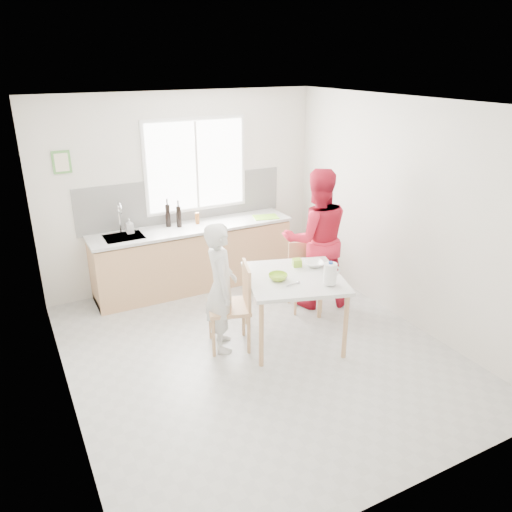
{
  "coord_description": "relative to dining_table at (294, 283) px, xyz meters",
  "views": [
    {
      "loc": [
        -2.26,
        -4.29,
        3.1
      ],
      "look_at": [
        0.08,
        0.2,
        1.08
      ],
      "focal_mm": 35.0,
      "sensor_mm": 36.0,
      "label": 1
    }
  ],
  "objects": [
    {
      "name": "soap_bottle",
      "position": [
        -1.32,
        2.02,
        0.29
      ],
      "size": [
        0.09,
        0.09,
        0.2
      ],
      "primitive_type": "imported",
      "rotation": [
        0.0,
        0.0,
        -0.02
      ],
      "color": "#999999",
      "rests_on": "kitchen_counter"
    },
    {
      "name": "chair_far",
      "position": [
        0.58,
        0.67,
        -0.25
      ],
      "size": [
        0.5,
        0.5,
        0.87
      ],
      "rotation": [
        0.0,
        0.0,
        -0.3
      ],
      "color": "tan",
      "rests_on": "ground"
    },
    {
      "name": "window",
      "position": [
        -0.29,
        2.19,
        0.97
      ],
      "size": [
        1.5,
        0.06,
        1.3
      ],
      "color": "white",
      "rests_on": "room_shell"
    },
    {
      "name": "ground",
      "position": [
        -0.49,
        -0.04,
        -0.73
      ],
      "size": [
        4.5,
        4.5,
        0.0
      ],
      "primitive_type": "plane",
      "color": "#B7B7B2",
      "rests_on": "ground"
    },
    {
      "name": "dining_table",
      "position": [
        0.0,
        0.0,
        0.0
      ],
      "size": [
        1.32,
        1.32,
        0.81
      ],
      "rotation": [
        0.0,
        0.0,
        -0.3
      ],
      "color": "silver",
      "rests_on": "ground"
    },
    {
      "name": "wine_bottle_b",
      "position": [
        -0.66,
        1.97,
        0.34
      ],
      "size": [
        0.07,
        0.07,
        0.3
      ],
      "primitive_type": "cylinder",
      "color": "black",
      "rests_on": "kitchen_counter"
    },
    {
      "name": "spoon",
      "position": [
        -0.14,
        -0.19,
        0.09
      ],
      "size": [
        0.16,
        0.02,
        0.01
      ],
      "primitive_type": "cylinder",
      "rotation": [
        0.0,
        1.57,
        0.04
      ],
      "color": "#A5A5AA",
      "rests_on": "dining_table"
    },
    {
      "name": "wine_bottle_a",
      "position": [
        -0.78,
        2.04,
        0.35
      ],
      "size": [
        0.07,
        0.07,
        0.32
      ],
      "primitive_type": "cylinder",
      "color": "black",
      "rests_on": "kitchen_counter"
    },
    {
      "name": "person_white",
      "position": [
        -0.79,
        0.25,
        0.02
      ],
      "size": [
        0.5,
        0.63,
        1.49
      ],
      "primitive_type": "imported",
      "rotation": [
        0.0,
        0.0,
        1.27
      ],
      "color": "silver",
      "rests_on": "ground"
    },
    {
      "name": "green_box",
      "position": [
        0.18,
        0.24,
        0.13
      ],
      "size": [
        0.13,
        0.13,
        0.09
      ],
      "primitive_type": "cube",
      "rotation": [
        0.0,
        0.0,
        -0.3
      ],
      "color": "#88BB2B",
      "rests_on": "dining_table"
    },
    {
      "name": "backsplash",
      "position": [
        -0.49,
        2.2,
        0.5
      ],
      "size": [
        3.0,
        0.02,
        0.65
      ],
      "primitive_type": "cube",
      "color": "white",
      "rests_on": "room_shell"
    },
    {
      "name": "kitchen_counter",
      "position": [
        -0.49,
        1.91,
        -0.31
      ],
      "size": [
        2.84,
        0.64,
        1.37
      ],
      "color": "tan",
      "rests_on": "ground"
    },
    {
      "name": "milk_jug",
      "position": [
        0.23,
        -0.36,
        0.22
      ],
      "size": [
        0.2,
        0.14,
        0.25
      ],
      "rotation": [
        0.0,
        0.0,
        -0.3
      ],
      "color": "white",
      "rests_on": "dining_table"
    },
    {
      "name": "jar_amber",
      "position": [
        -0.38,
        1.98,
        0.27
      ],
      "size": [
        0.06,
        0.06,
        0.16
      ],
      "primitive_type": "cylinder",
      "color": "#92531F",
      "rests_on": "kitchen_counter"
    },
    {
      "name": "bowl_green",
      "position": [
        -0.21,
        0.01,
        0.12
      ],
      "size": [
        0.26,
        0.26,
        0.07
      ],
      "primitive_type": "imported",
      "rotation": [
        0.0,
        0.0,
        -0.3
      ],
      "color": "#9BCD2F",
      "rests_on": "dining_table"
    },
    {
      "name": "person_red",
      "position": [
        0.74,
        0.68,
        0.19
      ],
      "size": [
        1.06,
        0.93,
        1.84
      ],
      "primitive_type": "imported",
      "rotation": [
        0.0,
        0.0,
        2.84
      ],
      "color": "red",
      "rests_on": "ground"
    },
    {
      "name": "room_shell",
      "position": [
        -0.49,
        -0.04,
        0.92
      ],
      "size": [
        4.5,
        4.5,
        4.5
      ],
      "color": "silver",
      "rests_on": "ground"
    },
    {
      "name": "chair_left",
      "position": [
        -0.64,
        0.2,
        -0.18
      ],
      "size": [
        0.57,
        0.57,
        0.99
      ],
      "rotation": [
        0.0,
        0.0,
        -1.88
      ],
      "color": "tan",
      "rests_on": "ground"
    },
    {
      "name": "picture_frame",
      "position": [
        -2.04,
        2.19,
        1.17
      ],
      "size": [
        0.22,
        0.03,
        0.28
      ],
      "color": "#569C47",
      "rests_on": "room_shell"
    },
    {
      "name": "bowl_white",
      "position": [
        0.36,
        0.15,
        0.11
      ],
      "size": [
        0.28,
        0.28,
        0.06
      ],
      "primitive_type": "imported",
      "rotation": [
        0.0,
        0.0,
        -0.3
      ],
      "color": "white",
      "rests_on": "dining_table"
    },
    {
      "name": "cutting_board",
      "position": [
        0.61,
        1.79,
        0.2
      ],
      "size": [
        0.4,
        0.32,
        0.01
      ],
      "primitive_type": "cube",
      "rotation": [
        0.0,
        0.0,
        -0.23
      ],
      "color": "#8BD932",
      "rests_on": "kitchen_counter"
    }
  ]
}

